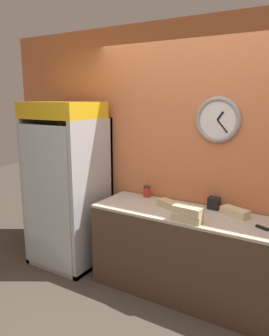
% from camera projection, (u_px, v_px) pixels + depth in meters
% --- Properties ---
extents(wall_back, '(5.20, 0.10, 2.70)m').
position_uv_depth(wall_back, '(206.00, 157.00, 3.30)').
color(wall_back, '#D17547').
rests_on(wall_back, ground_plane).
extents(prep_counter, '(1.95, 0.60, 0.86)m').
position_uv_depth(prep_counter, '(190.00, 255.00, 3.20)').
color(prep_counter, '#4C3828').
rests_on(prep_counter, ground_plane).
extents(beverage_cooler, '(0.79, 0.72, 1.90)m').
position_uv_depth(beverage_cooler, '(70.00, 176.00, 3.83)').
color(beverage_cooler, '#B2B7BC').
rests_on(beverage_cooler, ground_plane).
extents(sandwich_stack_bottom, '(0.26, 0.11, 0.07)m').
position_uv_depth(sandwich_stack_bottom, '(187.00, 218.00, 2.90)').
color(sandwich_stack_bottom, beige).
rests_on(sandwich_stack_bottom, prep_counter).
extents(sandwich_stack_middle, '(0.27, 0.13, 0.07)m').
position_uv_depth(sandwich_stack_middle, '(188.00, 210.00, 2.88)').
color(sandwich_stack_middle, beige).
rests_on(sandwich_stack_middle, sandwich_stack_bottom).
extents(sandwich_flat_left, '(0.28, 0.20, 0.07)m').
position_uv_depth(sandwich_flat_left, '(235.00, 212.00, 3.04)').
color(sandwich_flat_left, beige).
rests_on(sandwich_flat_left, prep_counter).
extents(sandwich_flat_right, '(0.28, 0.21, 0.07)m').
position_uv_depth(sandwich_flat_right, '(169.00, 204.00, 3.27)').
color(sandwich_flat_right, tan).
rests_on(sandwich_flat_right, prep_counter).
extents(chefs_knife, '(0.29, 0.16, 0.02)m').
position_uv_depth(chefs_knife, '(268.00, 230.00, 2.70)').
color(chefs_knife, silver).
rests_on(chefs_knife, prep_counter).
extents(condiment_jar, '(0.08, 0.08, 0.12)m').
position_uv_depth(condiment_jar, '(147.00, 192.00, 3.61)').
color(condiment_jar, '#B72D23').
rests_on(condiment_jar, prep_counter).
extents(napkin_dispenser, '(0.11, 0.09, 0.12)m').
position_uv_depth(napkin_dispenser, '(214.00, 203.00, 3.22)').
color(napkin_dispenser, black).
rests_on(napkin_dispenser, prep_counter).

